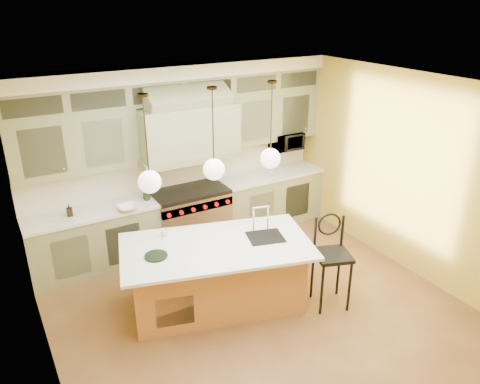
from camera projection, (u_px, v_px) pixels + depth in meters
floor at (260, 312)px, 6.12m from camera, size 5.00×5.00×0.00m
ceiling at (265, 89)px, 4.99m from camera, size 5.00×5.00×0.00m
wall_back at (179, 155)px, 7.54m from camera, size 5.00×0.00×5.00m
wall_front at (439, 334)px, 3.56m from camera, size 5.00×0.00×5.00m
wall_left at (38, 269)px, 4.40m from camera, size 0.00×5.00×5.00m
wall_right at (409, 175)px, 6.70m from camera, size 0.00×5.00×5.00m
back_cabinetry at (186, 160)px, 7.34m from camera, size 5.00×0.77×2.90m
range at (190, 217)px, 7.63m from camera, size 1.20×0.74×0.96m
kitchen_island at (217, 273)px, 6.10m from camera, size 2.64×1.86×1.35m
counter_stool at (332, 255)px, 6.04m from camera, size 0.56×0.56×1.25m
microwave at (287, 141)px, 8.24m from camera, size 0.54×0.37×0.30m
oil_bottle_a at (146, 191)px, 7.09m from camera, size 0.13×0.13×0.30m
oil_bottle_b at (69, 210)px, 6.58m from camera, size 0.09×0.09×0.18m
fruit_bowl at (128, 208)px, 6.78m from camera, size 0.30×0.30×0.07m
cup at (165, 233)px, 6.09m from camera, size 0.11×0.11×0.10m
pendant_left at (149, 179)px, 5.16m from camera, size 0.26×0.26×1.11m
pendant_center at (214, 167)px, 5.53m from camera, size 0.26×0.26×1.11m
pendant_right at (270, 156)px, 5.90m from camera, size 0.26×0.26×1.11m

